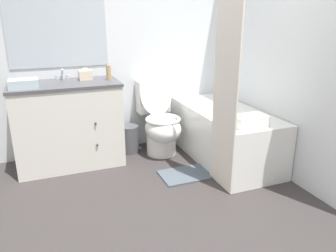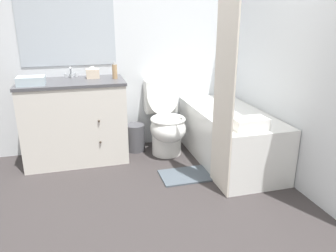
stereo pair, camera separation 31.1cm
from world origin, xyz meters
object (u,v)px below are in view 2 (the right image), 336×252
at_px(sink_faucet, 71,74).
at_px(soap_dispenser, 115,71).
at_px(vanity_cabinet, 75,120).
at_px(wastebasket, 135,138).
at_px(bathtub, 228,136).
at_px(toilet, 166,123).
at_px(bath_mat, 188,175).
at_px(tissue_box, 93,73).
at_px(bath_towel_folded, 250,123).
at_px(hand_towel_folded, 31,81).

xyz_separation_m(sink_faucet, soap_dispenser, (0.45, -0.21, 0.05)).
distance_m(sink_faucet, soap_dispenser, 0.50).
distance_m(vanity_cabinet, sink_faucet, 0.51).
bearing_deg(vanity_cabinet, soap_dispenser, -0.54).
xyz_separation_m(vanity_cabinet, wastebasket, (0.67, 0.08, -0.29)).
height_order(bathtub, wastebasket, bathtub).
relative_size(sink_faucet, wastebasket, 0.44).
relative_size(wastebasket, soap_dispenser, 1.78).
height_order(toilet, wastebasket, toilet).
relative_size(sink_faucet, toilet, 0.16).
bearing_deg(bath_mat, tissue_box, 135.54).
bearing_deg(tissue_box, vanity_cabinet, -156.94).
bearing_deg(bath_mat, bath_towel_folded, -35.20).
bearing_deg(sink_faucet, hand_towel_folded, -137.34).
xyz_separation_m(toilet, bath_mat, (0.06, -0.65, -0.35)).
height_order(soap_dispenser, bath_towel_folded, soap_dispenser).
relative_size(soap_dispenser, hand_towel_folded, 0.69).
bearing_deg(toilet, sink_faucet, 164.32).
relative_size(wastebasket, bath_towel_folded, 1.03).
xyz_separation_m(wastebasket, bath_towel_folded, (0.85, -1.12, 0.46)).
distance_m(soap_dispenser, hand_towel_folded, 0.84).
relative_size(sink_faucet, bath_mat, 0.26).
height_order(wastebasket, bath_towel_folded, bath_towel_folded).
height_order(wastebasket, hand_towel_folded, hand_towel_folded).
distance_m(vanity_cabinet, soap_dispenser, 0.69).
height_order(vanity_cabinet, bath_mat, vanity_cabinet).
xyz_separation_m(sink_faucet, toilet, (1.00, -0.28, -0.56)).
bearing_deg(hand_towel_folded, bath_mat, -22.25).
height_order(bath_towel_folded, bath_mat, bath_towel_folded).
distance_m(hand_towel_folded, bath_towel_folded, 2.12).
bearing_deg(wastebasket, tissue_box, 177.26).
xyz_separation_m(toilet, tissue_box, (-0.77, 0.17, 0.58)).
bearing_deg(sink_faucet, bath_towel_folded, -39.48).
height_order(sink_faucet, bathtub, sink_faucet).
relative_size(tissue_box, hand_towel_folded, 0.53).
relative_size(toilet, wastebasket, 2.78).
distance_m(bathtub, soap_dispenser, 1.41).
height_order(bathtub, tissue_box, tissue_box).
height_order(tissue_box, bath_mat, tissue_box).
relative_size(bathtub, hand_towel_folded, 5.70).
bearing_deg(sink_faucet, bath_mat, -41.17).
height_order(bathtub, bath_mat, bathtub).
xyz_separation_m(sink_faucet, wastebasket, (0.67, -0.13, -0.76)).
bearing_deg(soap_dispenser, toilet, -7.30).
bearing_deg(wastebasket, sink_faucet, 168.88).
xyz_separation_m(vanity_cabinet, bath_mat, (1.06, -0.72, -0.45)).
bearing_deg(bath_towel_folded, wastebasket, 127.27).
relative_size(sink_faucet, soap_dispenser, 0.79).
bearing_deg(bathtub, toilet, 147.14).
height_order(vanity_cabinet, bath_towel_folded, vanity_cabinet).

